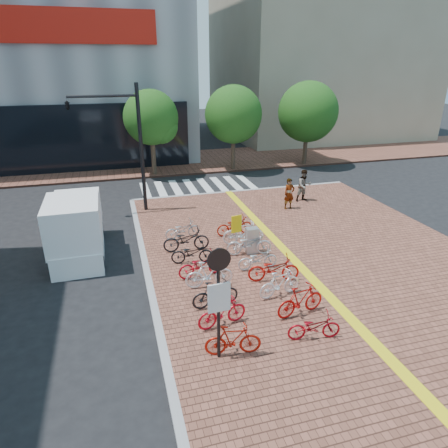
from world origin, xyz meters
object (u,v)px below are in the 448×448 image
object	(u,v)px
bike_6	(186,240)
bike_11	(274,269)
box_truck	(77,227)
bike_10	(280,283)
bike_4	(201,265)
bike_8	(314,327)
bike_13	(249,244)
bike_1	(222,312)
bike_9	(301,300)
bike_12	(258,259)
traffic_light_pole	(108,126)
bike_15	(235,226)
pedestrian_b	(304,185)
bike_3	(209,274)
bike_0	(233,340)
bike_5	(192,253)
notice_sign	(219,291)
bike_7	(182,230)
bike_2	(215,294)
utility_box	(252,240)
bike_14	(243,233)
yellow_sign	(237,227)
pedestrian_a	(289,194)

from	to	relation	value
bike_6	bike_11	world-z (taller)	bike_6
box_truck	bike_10	bearing A→B (deg)	-39.18
bike_4	bike_8	world-z (taller)	bike_4
bike_13	box_truck	world-z (taller)	box_truck
bike_1	bike_9	distance (m)	2.60
bike_1	bike_8	xyz separation A→B (m)	(2.44, -1.35, -0.07)
bike_12	traffic_light_pole	xyz separation A→B (m)	(-5.16, 8.13, 4.19)
bike_10	bike_11	world-z (taller)	bike_11
bike_15	bike_13	bearing A→B (deg)	175.53
pedestrian_b	box_truck	distance (m)	12.89
bike_3	bike_12	size ratio (longest dim) A/B	1.08
bike_0	bike_5	bearing A→B (deg)	9.84
bike_3	bike_6	bearing A→B (deg)	6.29
bike_8	notice_sign	xyz separation A→B (m)	(-2.91, -0.03, 1.72)
bike_0	bike_7	bearing A→B (deg)	9.41
bike_6	bike_9	bearing A→B (deg)	-152.30
bike_8	bike_13	size ratio (longest dim) A/B	0.83
bike_2	utility_box	bearing A→B (deg)	-40.03
bike_7	bike_15	xyz separation A→B (m)	(2.45, -0.26, 0.03)
bike_4	bike_8	xyz separation A→B (m)	(2.38, -4.56, -0.06)
bike_14	yellow_sign	xyz separation A→B (m)	(-0.58, -0.79, 0.65)
bike_1	pedestrian_b	distance (m)	12.97
bike_11	bike_15	bearing A→B (deg)	12.99
bike_4	bike_9	size ratio (longest dim) A/B	1.04
bike_13	bike_1	bearing A→B (deg)	160.15
bike_14	bike_9	bearing A→B (deg)	-172.24
bike_7	pedestrian_b	bearing A→B (deg)	-74.60
bike_7	bike_10	bearing A→B (deg)	-165.76
pedestrian_b	notice_sign	world-z (taller)	notice_sign
bike_9	bike_11	xyz separation A→B (m)	(-0.01, 2.24, -0.02)
bike_13	bike_14	xyz separation A→B (m)	(0.09, 1.04, 0.06)
traffic_light_pole	bike_4	bearing A→B (deg)	-70.41
notice_sign	bike_5	bearing A→B (deg)	85.93
bike_6	bike_14	xyz separation A→B (m)	(2.58, -0.06, 0.04)
bike_8	notice_sign	world-z (taller)	notice_sign
bike_5	bike_14	size ratio (longest dim) A/B	0.91
bike_3	bike_5	distance (m)	2.02
bike_0	bike_7	world-z (taller)	bike_0
bike_5	notice_sign	bearing A→B (deg)	-174.58
bike_9	bike_10	world-z (taller)	bike_9
bike_5	notice_sign	size ratio (longest dim) A/B	0.50
bike_0	bike_8	bearing A→B (deg)	-80.07
bike_4	notice_sign	xyz separation A→B (m)	(-0.53, -4.59, 1.66)
bike_4	utility_box	size ratio (longest dim) A/B	1.61
bike_9	pedestrian_b	xyz separation A→B (m)	(5.25, 10.43, 0.41)
pedestrian_a	box_truck	world-z (taller)	box_truck
pedestrian_b	bike_13	bearing A→B (deg)	-136.13
bike_2	traffic_light_pole	xyz separation A→B (m)	(-2.88, 10.23, 4.14)
pedestrian_b	yellow_sign	world-z (taller)	pedestrian_b
utility_box	box_truck	distance (m)	7.46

